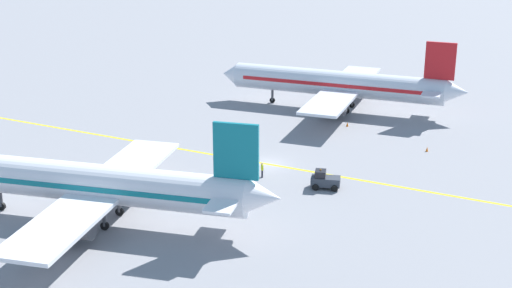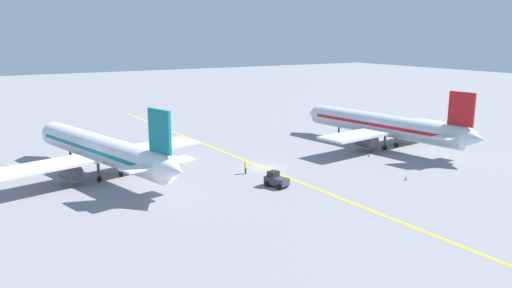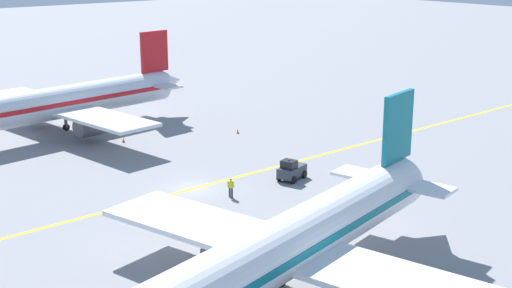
% 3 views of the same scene
% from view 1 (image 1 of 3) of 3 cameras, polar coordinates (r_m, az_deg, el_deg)
% --- Properties ---
extents(ground_plane, '(400.00, 400.00, 0.00)m').
position_cam_1_polar(ground_plane, '(80.82, 0.94, -1.62)').
color(ground_plane, gray).
extents(apron_yellow_centreline, '(3.77, 119.96, 0.01)m').
position_cam_1_polar(apron_yellow_centreline, '(80.82, 0.94, -1.62)').
color(apron_yellow_centreline, yellow).
rests_on(apron_yellow_centreline, ground).
extents(airplane_at_gate, '(28.43, 35.16, 10.60)m').
position_cam_1_polar(airplane_at_gate, '(67.12, -12.81, -3.14)').
color(airplane_at_gate, white).
rests_on(airplane_at_gate, ground).
extents(airplane_adjacent_stand, '(28.44, 35.52, 10.60)m').
position_cam_1_polar(airplane_adjacent_stand, '(101.54, 6.71, 4.77)').
color(airplane_adjacent_stand, silver).
rests_on(airplane_adjacent_stand, ground).
extents(baggage_tug_dark, '(2.48, 3.32, 2.11)m').
position_cam_1_polar(baggage_tug_dark, '(74.22, 5.51, -2.89)').
color(baggage_tug_dark, '#333842').
rests_on(baggage_tug_dark, ground).
extents(ground_crew_worker, '(0.48, 0.39, 1.68)m').
position_cam_1_polar(ground_crew_worker, '(76.73, 0.50, -2.04)').
color(ground_crew_worker, '#23232D').
rests_on(ground_crew_worker, ground).
extents(traffic_cone_near_nose, '(0.32, 0.32, 0.55)m').
position_cam_1_polar(traffic_cone_near_nose, '(87.16, 13.52, -0.41)').
color(traffic_cone_near_nose, orange).
rests_on(traffic_cone_near_nose, ground).
extents(traffic_cone_mid_apron, '(0.32, 0.32, 0.55)m').
position_cam_1_polar(traffic_cone_mid_apron, '(94.89, 7.32, 1.57)').
color(traffic_cone_mid_apron, orange).
rests_on(traffic_cone_mid_apron, ground).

